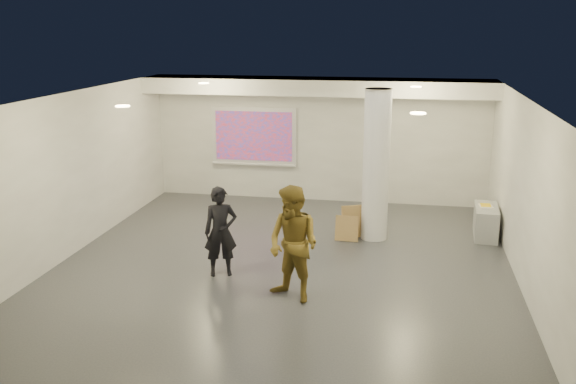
% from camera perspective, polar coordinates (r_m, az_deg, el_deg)
% --- Properties ---
extents(floor, '(8.00, 9.00, 0.01)m').
position_cam_1_polar(floor, '(11.58, -0.36, -6.49)').
color(floor, '#36383D').
rests_on(floor, ground).
extents(ceiling, '(8.00, 9.00, 0.01)m').
position_cam_1_polar(ceiling, '(10.86, -0.39, 8.44)').
color(ceiling, silver).
rests_on(ceiling, floor).
extents(wall_back, '(8.00, 0.01, 3.00)m').
position_cam_1_polar(wall_back, '(15.47, 2.78, 4.68)').
color(wall_back, beige).
rests_on(wall_back, floor).
extents(wall_front, '(8.00, 0.01, 3.00)m').
position_cam_1_polar(wall_front, '(6.97, -7.45, -8.05)').
color(wall_front, beige).
rests_on(wall_front, floor).
extents(wall_left, '(0.01, 9.00, 3.00)m').
position_cam_1_polar(wall_left, '(12.49, -18.71, 1.50)').
color(wall_left, beige).
rests_on(wall_left, floor).
extents(wall_right, '(0.01, 9.00, 3.00)m').
position_cam_1_polar(wall_right, '(11.11, 20.33, -0.22)').
color(wall_right, beige).
rests_on(wall_right, floor).
extents(soffit_band, '(8.00, 1.10, 0.36)m').
position_cam_1_polar(soffit_band, '(14.76, 2.55, 9.37)').
color(soffit_band, silver).
rests_on(soffit_band, ceiling).
extents(downlight_nw, '(0.22, 0.22, 0.02)m').
position_cam_1_polar(downlight_nw, '(13.83, -7.50, 9.57)').
color(downlight_nw, '#F0CF8F').
rests_on(downlight_nw, ceiling).
extents(downlight_ne, '(0.22, 0.22, 0.02)m').
position_cam_1_polar(downlight_ne, '(13.16, 11.30, 9.16)').
color(downlight_ne, '#F0CF8F').
rests_on(downlight_ne, ceiling).
extents(downlight_sw, '(0.22, 0.22, 0.02)m').
position_cam_1_polar(downlight_sw, '(10.12, -14.49, 7.40)').
color(downlight_sw, '#F0CF8F').
rests_on(downlight_sw, ceiling).
extents(downlight_se, '(0.22, 0.22, 0.02)m').
position_cam_1_polar(downlight_se, '(9.18, 11.49, 6.88)').
color(downlight_se, '#F0CF8F').
rests_on(downlight_se, ceiling).
extents(column, '(0.52, 0.52, 3.00)m').
position_cam_1_polar(column, '(12.70, 7.84, 2.35)').
color(column, white).
rests_on(column, floor).
extents(projection_screen, '(2.10, 0.13, 1.42)m').
position_cam_1_polar(projection_screen, '(15.72, -3.05, 4.93)').
color(projection_screen, silver).
rests_on(projection_screen, wall_back).
extents(credenza, '(0.50, 1.09, 0.62)m').
position_cam_1_polar(credenza, '(13.58, 17.17, -2.55)').
color(credenza, '#979A9C').
rests_on(credenza, floor).
extents(papers_stack, '(0.28, 0.35, 0.02)m').
position_cam_1_polar(papers_stack, '(13.51, 17.18, -1.22)').
color(papers_stack, white).
rests_on(papers_stack, credenza).
extents(postit_pad, '(0.20, 0.27, 0.03)m').
position_cam_1_polar(postit_pad, '(13.55, 17.16, -1.16)').
color(postit_pad, yellow).
rests_on(postit_pad, credenza).
extents(cardboard_back, '(0.61, 0.37, 0.66)m').
position_cam_1_polar(cardboard_back, '(13.04, 6.08, -2.60)').
color(cardboard_back, '#9D7B46').
rests_on(cardboard_back, floor).
extents(cardboard_front, '(0.47, 0.17, 0.51)m').
position_cam_1_polar(cardboard_front, '(12.80, 5.25, -3.25)').
color(cardboard_front, '#9D7B46').
rests_on(cardboard_front, floor).
extents(woman, '(0.66, 0.55, 1.55)m').
position_cam_1_polar(woman, '(10.95, -6.01, -3.53)').
color(woman, black).
rests_on(woman, floor).
extents(man, '(1.11, 1.03, 1.82)m').
position_cam_1_polar(man, '(9.87, 0.48, -4.67)').
color(man, olive).
rests_on(man, floor).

